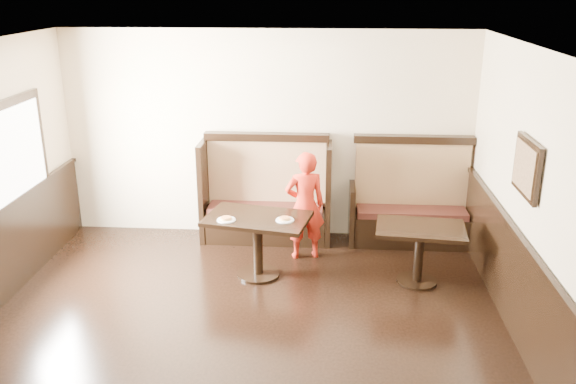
# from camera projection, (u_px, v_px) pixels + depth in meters

# --- Properties ---
(room_shell) EXTENTS (7.00, 7.00, 7.00)m
(room_shell) POSITION_uv_depth(u_px,v_px,m) (198.00, 301.00, 5.43)
(room_shell) COLOR beige
(room_shell) RESTS_ON ground
(booth_main) EXTENTS (1.75, 0.72, 1.45)m
(booth_main) POSITION_uv_depth(u_px,v_px,m) (266.00, 201.00, 8.30)
(booth_main) COLOR black
(booth_main) RESTS_ON ground
(booth_neighbor) EXTENTS (1.65, 0.72, 1.45)m
(booth_neighbor) POSITION_uv_depth(u_px,v_px,m) (411.00, 208.00, 8.18)
(booth_neighbor) COLOR black
(booth_neighbor) RESTS_ON ground
(table_main) EXTENTS (1.31, 0.96, 0.76)m
(table_main) POSITION_uv_depth(u_px,v_px,m) (258.00, 231.00, 7.19)
(table_main) COLOR black
(table_main) RESTS_ON ground
(table_neighbor) EXTENTS (1.07, 0.76, 0.70)m
(table_neighbor) POSITION_uv_depth(u_px,v_px,m) (420.00, 241.00, 7.04)
(table_neighbor) COLOR black
(table_neighbor) RESTS_ON ground
(child) EXTENTS (0.58, 0.45, 1.40)m
(child) POSITION_uv_depth(u_px,v_px,m) (305.00, 206.00, 7.65)
(child) COLOR red
(child) RESTS_ON ground
(pizza_plate_left) EXTENTS (0.22, 0.22, 0.04)m
(pizza_plate_left) POSITION_uv_depth(u_px,v_px,m) (226.00, 219.00, 7.02)
(pizza_plate_left) COLOR white
(pizza_plate_left) RESTS_ON table_main
(pizza_plate_right) EXTENTS (0.21, 0.21, 0.04)m
(pizza_plate_right) POSITION_uv_depth(u_px,v_px,m) (285.00, 219.00, 7.02)
(pizza_plate_right) COLOR white
(pizza_plate_right) RESTS_ON table_main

